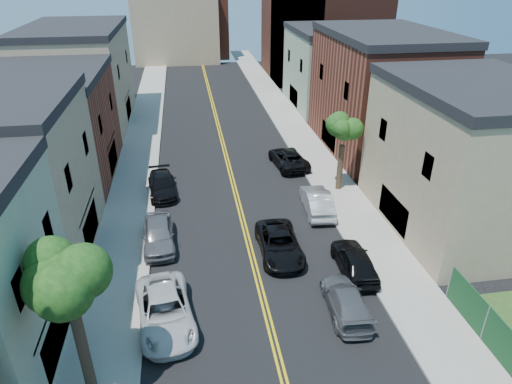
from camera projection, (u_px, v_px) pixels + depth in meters
name	position (u px, v px, depth m)	size (l,w,h in m)	color
sidewalk_left	(138.00, 153.00, 41.34)	(3.20, 100.00, 0.15)	gray
sidewalk_right	(305.00, 143.00, 43.55)	(3.20, 100.00, 0.15)	gray
curb_left	(158.00, 151.00, 41.58)	(0.30, 100.00, 0.15)	gray
curb_right	(288.00, 144.00, 43.30)	(0.30, 100.00, 0.15)	gray
bldg_left_brick	(49.00, 130.00, 35.17)	(9.00, 12.00, 8.00)	brown
bldg_left_tan_far	(80.00, 79.00, 47.11)	(9.00, 16.00, 9.50)	#998466
bldg_right_tan	(467.00, 162.00, 28.33)	(9.00, 12.00, 9.00)	#998466
bldg_right_brick	(380.00, 95.00, 40.39)	(9.00, 14.00, 10.00)	brown
bldg_right_palegrn	(332.00, 70.00, 53.01)	(9.00, 12.00, 8.50)	gray
church	(317.00, 27.00, 65.18)	(16.20, 14.20, 22.60)	#4C2319
backdrop_left	(176.00, 25.00, 76.01)	(14.00, 8.00, 12.00)	#998466
backdrop_center	(199.00, 28.00, 80.54)	(10.00, 8.00, 10.00)	brown
tree_left_mid	(62.00, 260.00, 15.55)	(5.20, 5.20, 9.29)	#34271A
tree_right_far	(345.00, 118.00, 32.17)	(4.40, 4.40, 8.03)	#34271A
white_pickup	(165.00, 311.00, 21.68)	(2.57, 5.56, 1.55)	beige
grey_car_left	(159.00, 234.00, 27.66)	(1.91, 4.76, 1.62)	#5A5C62
black_car_left	(162.00, 185.00, 33.95)	(1.95, 4.80, 1.39)	black
grey_car_right	(346.00, 301.00, 22.49)	(1.88, 4.62, 1.34)	#505257
black_car_right	(355.00, 260.00, 25.33)	(1.82, 4.53, 1.54)	black
silver_car_right	(317.00, 201.00, 31.48)	(1.69, 4.86, 1.60)	#B6B9BF
dark_car_right_far	(288.00, 158.00, 38.51)	(2.42, 5.26, 1.46)	black
black_suv_lane	(279.00, 244.00, 26.89)	(2.39, 5.18, 1.44)	black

